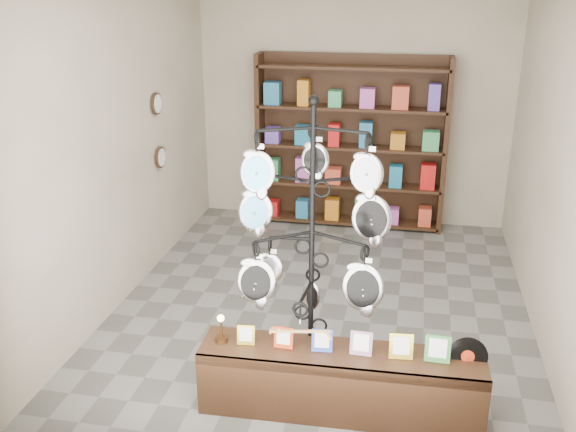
# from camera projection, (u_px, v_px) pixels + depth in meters

# --- Properties ---
(ground) EXTENTS (5.00, 5.00, 0.00)m
(ground) POSITION_uv_depth(u_px,v_px,m) (323.00, 303.00, 6.47)
(ground) COLOR slate
(ground) RESTS_ON ground
(room_envelope) EXTENTS (5.00, 5.00, 5.00)m
(room_envelope) POSITION_uv_depth(u_px,v_px,m) (327.00, 122.00, 5.82)
(room_envelope) COLOR beige
(room_envelope) RESTS_ON ground
(display_tree) EXTENTS (1.20, 1.08, 2.35)m
(display_tree) POSITION_uv_depth(u_px,v_px,m) (312.00, 233.00, 4.62)
(display_tree) COLOR black
(display_tree) RESTS_ON ground
(front_shelf) EXTENTS (2.10, 0.49, 0.74)m
(front_shelf) POSITION_uv_depth(u_px,v_px,m) (340.00, 382.00, 4.77)
(front_shelf) COLOR black
(front_shelf) RESTS_ON ground
(back_shelving) EXTENTS (2.42, 0.36, 2.20)m
(back_shelving) POSITION_uv_depth(u_px,v_px,m) (350.00, 148.00, 8.22)
(back_shelving) COLOR black
(back_shelving) RESTS_ON ground
(wall_clocks) EXTENTS (0.03, 0.24, 0.84)m
(wall_clocks) POSITION_uv_depth(u_px,v_px,m) (158.00, 131.00, 7.04)
(wall_clocks) COLOR black
(wall_clocks) RESTS_ON ground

